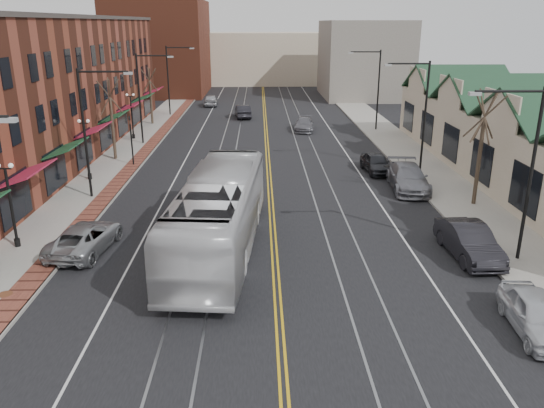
{
  "coord_description": "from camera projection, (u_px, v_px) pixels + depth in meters",
  "views": [
    {
      "loc": [
        -0.7,
        -16.63,
        10.73
      ],
      "look_at": [
        -0.08,
        8.78,
        2.0
      ],
      "focal_mm": 35.0,
      "sensor_mm": 36.0,
      "label": 1
    }
  ],
  "objects": [
    {
      "name": "streetlight_r_2",
      "position": [
        374.0,
        82.0,
        53.78
      ],
      "size": [
        3.33,
        0.25,
        8.0
      ],
      "color": "black",
      "rests_on": "sidewalk_right"
    },
    {
      "name": "sidewalk_left",
      "position": [
        102.0,
        180.0,
        37.83
      ],
      "size": [
        4.0,
        120.0,
        0.15
      ],
      "primitive_type": "cube",
      "color": "gray",
      "rests_on": "ground"
    },
    {
      "name": "lamppost_l_2",
      "position": [
        87.0,
        151.0,
        37.12
      ],
      "size": [
        0.84,
        0.28,
        4.27
      ],
      "color": "black",
      "rests_on": "sidewalk_left"
    },
    {
      "name": "distant_car_far",
      "position": [
        211.0,
        100.0,
        71.66
      ],
      "size": [
        2.0,
        4.62,
        1.55
      ],
      "primitive_type": "imported",
      "rotation": [
        0.0,
        0.0,
        3.18
      ],
      "color": "#A1A3A8",
      "rests_on": "ground"
    },
    {
      "name": "backdrop_mid",
      "position": [
        262.0,
        58.0,
        98.13
      ],
      "size": [
        22.0,
        14.0,
        9.0
      ],
      "primitive_type": "cube",
      "color": "#C6B498",
      "rests_on": "ground"
    },
    {
      "name": "tree_left_near",
      "position": [
        112.0,
        118.0,
        42.38
      ],
      "size": [
        1.78,
        1.37,
        6.48
      ],
      "color": "#382B21",
      "rests_on": "sidewalk_left"
    },
    {
      "name": "building_left",
      "position": [
        31.0,
        91.0,
        42.53
      ],
      "size": [
        10.0,
        50.0,
        11.0
      ],
      "primitive_type": "cube",
      "color": "brown",
      "rests_on": "ground"
    },
    {
      "name": "parked_suv",
      "position": [
        85.0,
        238.0,
        26.02
      ],
      "size": [
        3.01,
        5.35,
        1.41
      ],
      "primitive_type": "imported",
      "rotation": [
        0.0,
        0.0,
        3.01
      ],
      "color": "#9B9EA1",
      "rests_on": "ground"
    },
    {
      "name": "manhole_mid",
      "position": [
        5.0,
        294.0,
        21.75
      ],
      "size": [
        0.6,
        0.6,
        0.02
      ],
      "primitive_type": "cylinder",
      "color": "#592D19",
      "rests_on": "sidewalk_left"
    },
    {
      "name": "parked_car_d",
      "position": [
        376.0,
        163.0,
        39.8
      ],
      "size": [
        2.0,
        4.38,
        1.46
      ],
      "primitive_type": "imported",
      "rotation": [
        0.0,
        0.0,
        0.07
      ],
      "color": "black",
      "rests_on": "ground"
    },
    {
      "name": "manhole_far",
      "position": [
        50.0,
        246.0,
        26.48
      ],
      "size": [
        0.6,
        0.6,
        0.02
      ],
      "primitive_type": "cylinder",
      "color": "#592D19",
      "rests_on": "sidewalk_left"
    },
    {
      "name": "building_right",
      "position": [
        521.0,
        147.0,
        37.8
      ],
      "size": [
        8.0,
        36.0,
        4.6
      ],
      "primitive_type": "cube",
      "color": "#C6B498",
      "rests_on": "ground"
    },
    {
      "name": "transit_bus",
      "position": [
        219.0,
        214.0,
        25.73
      ],
      "size": [
        4.43,
        14.07,
        3.86
      ],
      "primitive_type": "imported",
      "rotation": [
        0.0,
        0.0,
        3.05
      ],
      "color": "silver",
      "rests_on": "ground"
    },
    {
      "name": "streetlight_l_3",
      "position": [
        171.0,
        73.0,
        62.72
      ],
      "size": [
        3.33,
        0.25,
        8.0
      ],
      "color": "black",
      "rests_on": "sidewalk_left"
    },
    {
      "name": "streetlight_r_0",
      "position": [
        524.0,
        158.0,
        23.52
      ],
      "size": [
        3.33,
        0.25,
        8.0
      ],
      "color": "black",
      "rests_on": "sidewalk_right"
    },
    {
      "name": "distant_car_right",
      "position": [
        304.0,
        124.0,
        55.17
      ],
      "size": [
        2.44,
        4.83,
        1.34
      ],
      "primitive_type": "imported",
      "rotation": [
        0.0,
        0.0,
        -0.12
      ],
      "color": "slate",
      "rests_on": "ground"
    },
    {
      "name": "streetlight_r_1",
      "position": [
        420.0,
        105.0,
        38.65
      ],
      "size": [
        3.33,
        0.25,
        8.0
      ],
      "color": "black",
      "rests_on": "sidewalk_right"
    },
    {
      "name": "lamppost_l_3",
      "position": [
        132.0,
        117.0,
        50.36
      ],
      "size": [
        0.84,
        0.28,
        4.27
      ],
      "color": "black",
      "rests_on": "sidewalk_left"
    },
    {
      "name": "sidewalk_right",
      "position": [
        435.0,
        178.0,
        38.39
      ],
      "size": [
        4.0,
        120.0,
        0.15
      ],
      "primitive_type": "cube",
      "color": "gray",
      "rests_on": "ground"
    },
    {
      "name": "parked_car_a",
      "position": [
        537.0,
        314.0,
        19.15
      ],
      "size": [
        2.07,
        4.42,
        1.46
      ],
      "primitive_type": "imported",
      "rotation": [
        0.0,
        0.0,
        -0.08
      ],
      "color": "silver",
      "rests_on": "ground"
    },
    {
      "name": "tree_left_far",
      "position": [
        150.0,
        95.0,
        57.58
      ],
      "size": [
        1.66,
        1.28,
        6.02
      ],
      "color": "#382B21",
      "rests_on": "sidewalk_left"
    },
    {
      "name": "ground",
      "position": [
        280.0,
        334.0,
        19.22
      ],
      "size": [
        160.0,
        160.0,
        0.0
      ],
      "primitive_type": "plane",
      "color": "black",
      "rests_on": "ground"
    },
    {
      "name": "streetlight_l_2",
      "position": [
        144.0,
        89.0,
        47.59
      ],
      "size": [
        3.33,
        0.25,
        8.0
      ],
      "color": "black",
      "rests_on": "sidewalk_left"
    },
    {
      "name": "streetlight_l_1",
      "position": [
        91.0,
        121.0,
        32.46
      ],
      "size": [
        3.33,
        0.25,
        8.0
      ],
      "color": "black",
      "rests_on": "sidewalk_left"
    },
    {
      "name": "traffic_signal",
      "position": [
        131.0,
        137.0,
        40.91
      ],
      "size": [
        0.18,
        0.15,
        3.8
      ],
      "color": "black",
      "rests_on": "sidewalk_left"
    },
    {
      "name": "tree_right_mid",
      "position": [
        481.0,
        146.0,
        31.53
      ],
      "size": [
        1.9,
        1.46,
        6.93
      ],
      "color": "#382B21",
      "rests_on": "sidewalk_right"
    },
    {
      "name": "parked_car_b",
      "position": [
        469.0,
        241.0,
        25.33
      ],
      "size": [
        1.93,
        4.98,
        1.62
      ],
      "primitive_type": "imported",
      "rotation": [
        0.0,
        0.0,
        0.05
      ],
      "color": "black",
      "rests_on": "ground"
    },
    {
      "name": "distant_car_left",
      "position": [
        243.0,
        111.0,
        62.65
      ],
      "size": [
        2.16,
        4.76,
        1.51
      ],
      "primitive_type": "imported",
      "rotation": [
        0.0,
        0.0,
        3.27
      ],
      "color": "black",
      "rests_on": "ground"
    },
    {
      "name": "backdrop_left",
      "position": [
        161.0,
        48.0,
        82.77
      ],
      "size": [
        14.0,
        18.0,
        14.0
      ],
      "primitive_type": "cube",
      "color": "brown",
      "rests_on": "ground"
    },
    {
      "name": "backdrop_right",
      "position": [
        363.0,
        59.0,
        79.24
      ],
      "size": [
        12.0,
        16.0,
        11.0
      ],
      "primitive_type": "cube",
      "color": "slate",
      "rests_on": "ground"
    },
    {
      "name": "parked_car_c",
      "position": [
        408.0,
        178.0,
        35.64
      ],
      "size": [
        2.78,
        5.91,
        1.67
      ],
      "primitive_type": "imported",
      "rotation": [
        0.0,
        0.0,
        -0.08
      ],
      "color": "slate",
      "rests_on": "ground"
    },
    {
      "name": "lamppost_l_1",
      "position": [
        11.0,
        207.0,
        25.78
      ],
      "size": [
        0.84,
        0.28,
        4.27
      ],
      "color": "black",
      "rests_on": "sidewalk_left"
    }
  ]
}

